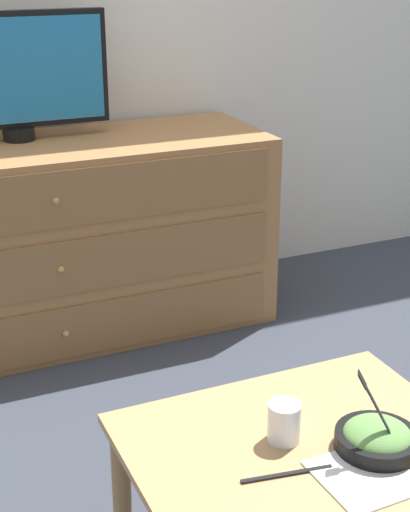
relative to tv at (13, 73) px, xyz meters
name	(u,v)px	position (x,y,z in m)	size (l,w,h in m)	color
ground_plane	(2,306)	(-0.10, 0.20, -0.97)	(12.00, 12.00, 0.00)	#383D47
dresser	(42,243)	(0.03, -0.11, -0.60)	(1.69, 0.56, 0.73)	#9E6B3D
tv	(13,73)	(0.00, 0.00, 0.00)	(0.68, 0.11, 0.45)	black
coffee_table	(305,472)	(0.24, -1.64, -0.63)	(0.73, 0.60, 0.41)	tan
takeout_bowl	(377,438)	(0.38, -1.70, -0.54)	(0.18, 0.18, 0.19)	black
drink_cup	(284,424)	(0.21, -1.60, -0.53)	(0.07, 0.07, 0.09)	white
napkin	(365,476)	(0.30, -1.77, -0.56)	(0.19, 0.19, 0.00)	white
knife	(287,474)	(0.16, -1.70, -0.56)	(0.19, 0.04, 0.01)	black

